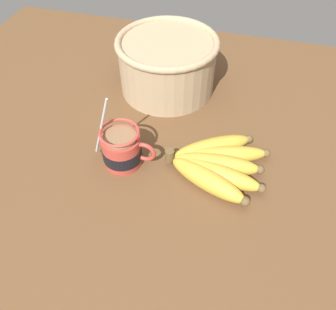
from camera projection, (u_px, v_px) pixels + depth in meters
table at (134, 182)px, 70.96cm from camera, size 134.73×134.73×2.81cm
coffee_mug at (122, 149)px, 70.14cm from camera, size 14.17×8.61×17.30cm
banana_bunch at (215, 164)px, 69.70cm from camera, size 22.10×21.16×4.49cm
woven_basket at (167, 63)px, 85.22cm from camera, size 26.22×26.22×14.54cm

